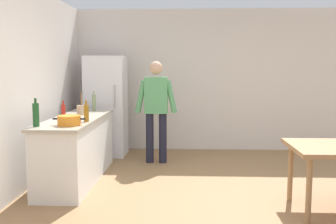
{
  "coord_description": "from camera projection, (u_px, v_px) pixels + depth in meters",
  "views": [
    {
      "loc": [
        -0.47,
        -4.55,
        1.61
      ],
      "look_at": [
        -0.72,
        1.04,
        0.96
      ],
      "focal_mm": 41.43,
      "sensor_mm": 36.0,
      "label": 1
    }
  ],
  "objects": [
    {
      "name": "ground_plane",
      "position": [
        223.0,
        201.0,
        4.68
      ],
      "size": [
        14.0,
        14.0,
        0.0
      ],
      "primitive_type": "plane",
      "color": "#936D47"
    },
    {
      "name": "wall_back",
      "position": [
        209.0,
        80.0,
        7.5
      ],
      "size": [
        6.4,
        0.12,
        2.7
      ],
      "primitive_type": "cube",
      "color": "silver",
      "rests_on": "ground_plane"
    },
    {
      "name": "wall_left",
      "position": [
        15.0,
        88.0,
        4.83
      ],
      "size": [
        0.12,
        5.6,
        2.7
      ],
      "primitive_type": "cube",
      "color": "silver",
      "rests_on": "ground_plane"
    },
    {
      "name": "kitchen_counter",
      "position": [
        77.0,
        149.0,
        5.51
      ],
      "size": [
        0.64,
        2.2,
        0.9
      ],
      "color": "white",
      "rests_on": "ground_plane"
    },
    {
      "name": "refrigerator",
      "position": [
        106.0,
        106.0,
        7.04
      ],
      "size": [
        0.7,
        0.67,
        1.8
      ],
      "color": "white",
      "rests_on": "ground_plane"
    },
    {
      "name": "person",
      "position": [
        156.0,
        105.0,
        6.44
      ],
      "size": [
        0.7,
        0.22,
        1.7
      ],
      "color": "#1E1E2D",
      "rests_on": "ground_plane"
    },
    {
      "name": "cooking_pot",
      "position": [
        69.0,
        120.0,
        4.72
      ],
      "size": [
        0.4,
        0.28,
        0.12
      ],
      "color": "orange",
      "rests_on": "kitchen_counter"
    },
    {
      "name": "utensil_jar",
      "position": [
        81.0,
        109.0,
        5.75
      ],
      "size": [
        0.11,
        0.11,
        0.32
      ],
      "color": "tan",
      "rests_on": "kitchen_counter"
    },
    {
      "name": "bottle_sauce_red",
      "position": [
        63.0,
        111.0,
        5.43
      ],
      "size": [
        0.06,
        0.06,
        0.24
      ],
      "color": "#B22319",
      "rests_on": "kitchen_counter"
    },
    {
      "name": "bottle_wine_green",
      "position": [
        36.0,
        114.0,
        4.61
      ],
      "size": [
        0.08,
        0.08,
        0.34
      ],
      "color": "#1E5123",
      "rests_on": "kitchen_counter"
    },
    {
      "name": "bottle_oil_amber",
      "position": [
        86.0,
        113.0,
        5.02
      ],
      "size": [
        0.06,
        0.06,
        0.28
      ],
      "color": "#996619",
      "rests_on": "kitchen_counter"
    },
    {
      "name": "bottle_vinegar_tall",
      "position": [
        94.0,
        102.0,
        6.27
      ],
      "size": [
        0.06,
        0.06,
        0.32
      ],
      "color": "gray",
      "rests_on": "kitchen_counter"
    }
  ]
}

